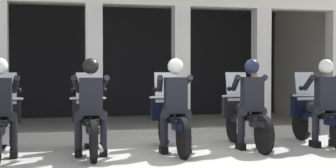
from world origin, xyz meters
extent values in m
plane|color=#A8A59E|center=(0.00, 3.00, 0.00)|extent=(80.00, 80.00, 0.00)
cube|color=black|center=(-0.17, 6.67, 1.62)|extent=(10.69, 0.24, 3.25)
cube|color=beige|center=(5.08, 4.58, 1.62)|extent=(0.30, 4.58, 3.25)
cube|color=beige|center=(-1.13, 2.64, 1.40)|extent=(0.35, 0.36, 2.81)
cube|color=beige|center=(0.80, 2.64, 1.40)|extent=(0.35, 0.36, 2.81)
cube|color=beige|center=(2.74, 2.64, 1.40)|extent=(0.35, 0.36, 2.81)
cube|color=beige|center=(4.68, 2.64, 1.40)|extent=(0.35, 0.36, 2.81)
cube|color=#B7B5AD|center=(-0.17, 2.14, 0.06)|extent=(10.29, 0.24, 0.12)
cylinder|color=black|center=(-2.80, 0.92, 0.32)|extent=(0.09, 0.64, 0.64)
cube|color=black|center=(-2.80, 0.92, 0.53)|extent=(0.14, 0.44, 0.08)
cube|color=silver|center=(-2.80, 0.17, 0.37)|extent=(0.28, 0.44, 0.28)
cube|color=black|center=(-2.80, 0.22, 0.50)|extent=(0.18, 1.24, 0.16)
ellipsoid|color=#1E2338|center=(-2.80, 0.44, 0.68)|extent=(0.26, 0.48, 0.22)
cube|color=black|center=(-2.80, 0.04, 0.57)|extent=(0.24, 0.52, 0.10)
cylinder|color=silver|center=(-2.80, 0.86, 0.56)|extent=(0.05, 0.24, 0.53)
cube|color=black|center=(-2.80, 0.80, 0.70)|extent=(0.52, 0.16, 0.44)
sphere|color=silver|center=(-2.80, 0.90, 0.72)|extent=(0.18, 0.18, 0.18)
cube|color=silver|center=(-2.80, 0.78, 1.07)|extent=(0.40, 0.14, 0.54)
cylinder|color=silver|center=(-2.80, 0.70, 0.90)|extent=(0.62, 0.04, 0.04)
cylinder|color=silver|center=(-2.68, -0.18, 0.18)|extent=(0.07, 0.55, 0.07)
cube|color=black|center=(-2.80, 0.02, 0.97)|extent=(0.36, 0.22, 0.60)
cube|color=#14193F|center=(-2.80, 0.14, 0.99)|extent=(0.05, 0.02, 0.32)
sphere|color=tan|center=(-2.80, 0.04, 1.43)|extent=(0.21, 0.21, 0.21)
sphere|color=silver|center=(-2.80, 0.04, 1.46)|extent=(0.26, 0.26, 0.26)
cylinder|color=black|center=(-2.66, 0.04, 0.66)|extent=(0.26, 0.29, 0.17)
cylinder|color=black|center=(-2.60, 0.04, 0.39)|extent=(0.12, 0.12, 0.53)
cube|color=black|center=(-2.60, 0.05, 0.06)|extent=(0.11, 0.26, 0.12)
cylinder|color=black|center=(-2.58, 0.25, 1.16)|extent=(0.19, 0.48, 0.31)
sphere|color=black|center=(-2.54, 0.46, 1.05)|extent=(0.09, 0.09, 0.09)
cylinder|color=black|center=(-1.40, 0.77, 0.32)|extent=(0.09, 0.64, 0.64)
cylinder|color=black|center=(-1.40, -0.63, 0.32)|extent=(0.09, 0.64, 0.64)
cube|color=black|center=(-1.40, 0.77, 0.53)|extent=(0.14, 0.44, 0.08)
cube|color=silver|center=(-1.40, 0.02, 0.37)|extent=(0.28, 0.44, 0.28)
cube|color=black|center=(-1.40, 0.07, 0.50)|extent=(0.18, 1.24, 0.16)
ellipsoid|color=black|center=(-1.40, 0.29, 0.68)|extent=(0.26, 0.48, 0.22)
cube|color=black|center=(-1.40, -0.11, 0.57)|extent=(0.24, 0.52, 0.10)
cube|color=black|center=(-1.40, -0.57, 0.50)|extent=(0.16, 0.48, 0.10)
cylinder|color=silver|center=(-1.40, 0.71, 0.56)|extent=(0.05, 0.24, 0.53)
cube|color=black|center=(-1.40, 0.65, 0.70)|extent=(0.52, 0.16, 0.44)
sphere|color=silver|center=(-1.40, 0.75, 0.72)|extent=(0.18, 0.18, 0.18)
cube|color=silver|center=(-1.40, 0.63, 1.07)|extent=(0.40, 0.14, 0.54)
cylinder|color=silver|center=(-1.40, 0.55, 0.90)|extent=(0.62, 0.04, 0.04)
cylinder|color=silver|center=(-1.28, -0.33, 0.18)|extent=(0.07, 0.55, 0.07)
cube|color=black|center=(-1.40, -0.13, 0.97)|extent=(0.36, 0.22, 0.60)
cube|color=black|center=(-1.40, -0.01, 0.99)|extent=(0.05, 0.02, 0.32)
sphere|color=tan|center=(-1.40, -0.11, 1.43)|extent=(0.21, 0.21, 0.21)
sphere|color=black|center=(-1.40, -0.11, 1.46)|extent=(0.26, 0.26, 0.26)
cylinder|color=black|center=(-1.26, -0.11, 0.66)|extent=(0.26, 0.29, 0.17)
cylinder|color=black|center=(-1.20, -0.11, 0.39)|extent=(0.12, 0.12, 0.53)
cube|color=black|center=(-1.20, -0.10, 0.06)|extent=(0.11, 0.26, 0.12)
cylinder|color=black|center=(-1.54, -0.11, 0.66)|extent=(0.26, 0.29, 0.17)
cylinder|color=black|center=(-1.60, -0.11, 0.39)|extent=(0.12, 0.12, 0.53)
cube|color=black|center=(-1.60, -0.10, 0.06)|extent=(0.11, 0.26, 0.12)
cylinder|color=black|center=(-1.18, 0.10, 1.16)|extent=(0.19, 0.48, 0.31)
sphere|color=black|center=(-1.14, 0.31, 1.05)|extent=(0.09, 0.09, 0.09)
cylinder|color=black|center=(-1.62, 0.10, 1.16)|extent=(0.19, 0.48, 0.31)
sphere|color=black|center=(-1.66, 0.31, 1.05)|extent=(0.09, 0.09, 0.09)
cylinder|color=black|center=(0.00, 0.77, 0.32)|extent=(0.09, 0.64, 0.64)
cylinder|color=black|center=(0.00, -0.63, 0.32)|extent=(0.09, 0.64, 0.64)
cube|color=black|center=(0.00, 0.77, 0.53)|extent=(0.14, 0.44, 0.08)
cube|color=silver|center=(0.00, 0.02, 0.37)|extent=(0.28, 0.44, 0.28)
cube|color=black|center=(0.00, 0.07, 0.50)|extent=(0.18, 1.24, 0.16)
ellipsoid|color=#1E2338|center=(0.00, 0.29, 0.68)|extent=(0.26, 0.48, 0.22)
cube|color=black|center=(0.00, -0.11, 0.57)|extent=(0.24, 0.52, 0.10)
cube|color=black|center=(0.00, -0.57, 0.50)|extent=(0.16, 0.48, 0.10)
cylinder|color=silver|center=(0.00, 0.71, 0.56)|extent=(0.05, 0.24, 0.53)
cube|color=black|center=(0.00, 0.65, 0.70)|extent=(0.52, 0.16, 0.44)
sphere|color=silver|center=(0.00, 0.75, 0.72)|extent=(0.18, 0.18, 0.18)
cube|color=silver|center=(0.00, 0.63, 1.07)|extent=(0.40, 0.14, 0.54)
cylinder|color=silver|center=(0.00, 0.55, 0.90)|extent=(0.62, 0.04, 0.04)
cylinder|color=silver|center=(0.12, -0.33, 0.18)|extent=(0.07, 0.55, 0.07)
cube|color=black|center=(0.00, -0.13, 0.97)|extent=(0.36, 0.22, 0.60)
cube|color=#591414|center=(0.00, -0.01, 0.99)|extent=(0.05, 0.02, 0.32)
sphere|color=tan|center=(0.00, -0.11, 1.43)|extent=(0.21, 0.21, 0.21)
sphere|color=silver|center=(0.00, -0.11, 1.46)|extent=(0.26, 0.26, 0.26)
cylinder|color=black|center=(0.14, -0.11, 0.66)|extent=(0.26, 0.29, 0.17)
cylinder|color=black|center=(0.20, -0.11, 0.39)|extent=(0.12, 0.12, 0.53)
cube|color=black|center=(0.20, -0.10, 0.06)|extent=(0.11, 0.26, 0.12)
cylinder|color=black|center=(-0.14, -0.11, 0.66)|extent=(0.26, 0.29, 0.17)
cylinder|color=black|center=(-0.20, -0.11, 0.39)|extent=(0.12, 0.12, 0.53)
cube|color=black|center=(-0.20, -0.10, 0.06)|extent=(0.11, 0.26, 0.12)
cylinder|color=black|center=(0.22, 0.10, 1.16)|extent=(0.19, 0.48, 0.31)
sphere|color=black|center=(0.26, 0.31, 1.05)|extent=(0.09, 0.09, 0.09)
cylinder|color=black|center=(-0.22, 0.10, 1.16)|extent=(0.19, 0.48, 0.31)
sphere|color=black|center=(-0.26, 0.31, 1.05)|extent=(0.09, 0.09, 0.09)
cylinder|color=black|center=(1.40, 0.86, 0.32)|extent=(0.09, 0.64, 0.64)
cylinder|color=black|center=(1.40, -0.54, 0.32)|extent=(0.09, 0.64, 0.64)
cube|color=black|center=(1.40, 0.86, 0.53)|extent=(0.14, 0.44, 0.08)
cube|color=silver|center=(1.40, 0.11, 0.37)|extent=(0.28, 0.44, 0.28)
cube|color=black|center=(1.40, 0.16, 0.50)|extent=(0.18, 1.24, 0.16)
ellipsoid|color=black|center=(1.40, 0.38, 0.68)|extent=(0.26, 0.48, 0.22)
cube|color=black|center=(1.40, -0.02, 0.57)|extent=(0.24, 0.52, 0.10)
cube|color=black|center=(1.40, -0.48, 0.50)|extent=(0.16, 0.48, 0.10)
cylinder|color=silver|center=(1.40, 0.80, 0.56)|extent=(0.05, 0.24, 0.53)
cube|color=black|center=(1.40, 0.74, 0.70)|extent=(0.52, 0.16, 0.44)
sphere|color=silver|center=(1.40, 0.84, 0.72)|extent=(0.18, 0.18, 0.18)
cube|color=silver|center=(1.40, 0.72, 1.07)|extent=(0.40, 0.14, 0.54)
cylinder|color=silver|center=(1.40, 0.64, 0.90)|extent=(0.62, 0.04, 0.04)
cylinder|color=silver|center=(1.52, -0.24, 0.18)|extent=(0.07, 0.55, 0.07)
cube|color=black|center=(1.40, -0.04, 0.97)|extent=(0.36, 0.22, 0.60)
cube|color=black|center=(1.40, 0.08, 0.99)|extent=(0.05, 0.02, 0.32)
sphere|color=#936B51|center=(1.40, -0.02, 1.43)|extent=(0.21, 0.21, 0.21)
sphere|color=#191E38|center=(1.40, -0.02, 1.46)|extent=(0.26, 0.26, 0.26)
cylinder|color=black|center=(1.54, -0.02, 0.66)|extent=(0.26, 0.29, 0.17)
cylinder|color=black|center=(1.60, -0.02, 0.39)|extent=(0.12, 0.12, 0.53)
cube|color=black|center=(1.60, -0.01, 0.06)|extent=(0.11, 0.26, 0.12)
cylinder|color=black|center=(1.26, -0.02, 0.66)|extent=(0.26, 0.29, 0.17)
cylinder|color=black|center=(1.20, -0.02, 0.39)|extent=(0.12, 0.12, 0.53)
cube|color=black|center=(1.20, -0.01, 0.06)|extent=(0.11, 0.26, 0.12)
cylinder|color=black|center=(1.62, 0.19, 1.16)|extent=(0.19, 0.48, 0.31)
sphere|color=black|center=(1.66, 0.40, 1.05)|extent=(0.09, 0.09, 0.09)
cylinder|color=black|center=(1.18, 0.19, 1.16)|extent=(0.19, 0.48, 0.31)
sphere|color=black|center=(1.14, 0.40, 1.05)|extent=(0.09, 0.09, 0.09)
cylinder|color=black|center=(2.80, 0.80, 0.32)|extent=(0.09, 0.64, 0.64)
cube|color=black|center=(2.80, 0.80, 0.53)|extent=(0.14, 0.44, 0.08)
cube|color=silver|center=(2.80, 0.05, 0.37)|extent=(0.28, 0.44, 0.28)
cube|color=black|center=(2.80, 0.10, 0.50)|extent=(0.18, 1.24, 0.16)
ellipsoid|color=black|center=(2.80, 0.32, 0.68)|extent=(0.26, 0.48, 0.22)
cube|color=black|center=(2.80, -0.08, 0.57)|extent=(0.24, 0.52, 0.10)
cylinder|color=silver|center=(2.80, 0.74, 0.56)|extent=(0.05, 0.24, 0.53)
cube|color=black|center=(2.80, 0.68, 0.70)|extent=(0.52, 0.16, 0.44)
sphere|color=silver|center=(2.80, 0.78, 0.72)|extent=(0.18, 0.18, 0.18)
cube|color=silver|center=(2.80, 0.66, 1.07)|extent=(0.40, 0.14, 0.54)
cylinder|color=silver|center=(2.80, 0.58, 0.90)|extent=(0.62, 0.04, 0.04)
cube|color=black|center=(2.80, -0.10, 0.97)|extent=(0.36, 0.22, 0.60)
cube|color=black|center=(2.80, 0.02, 0.99)|extent=(0.05, 0.02, 0.32)
sphere|color=#936B51|center=(2.80, -0.08, 1.43)|extent=(0.21, 0.21, 0.21)
sphere|color=silver|center=(2.80, -0.08, 1.46)|extent=(0.26, 0.26, 0.26)
cylinder|color=black|center=(2.94, -0.08, 0.66)|extent=(0.26, 0.29, 0.17)
cylinder|color=black|center=(3.00, -0.08, 0.39)|extent=(0.12, 0.12, 0.53)
cube|color=black|center=(3.00, -0.07, 0.06)|extent=(0.11, 0.26, 0.12)
cylinder|color=black|center=(2.66, -0.08, 0.66)|extent=(0.26, 0.29, 0.17)
cylinder|color=black|center=(2.60, -0.08, 0.39)|extent=(0.12, 0.12, 0.53)
cube|color=black|center=(2.60, -0.07, 0.06)|extent=(0.11, 0.26, 0.12)
cylinder|color=black|center=(3.02, 0.13, 1.16)|extent=(0.19, 0.48, 0.31)
sphere|color=black|center=(3.06, 0.34, 1.05)|extent=(0.09, 0.09, 0.09)
cylinder|color=black|center=(2.58, 0.13, 1.16)|extent=(0.19, 0.48, 0.31)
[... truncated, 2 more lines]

